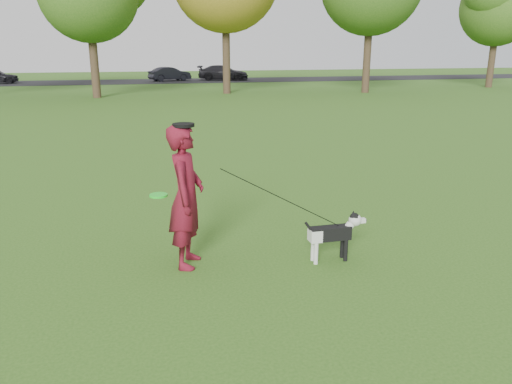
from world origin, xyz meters
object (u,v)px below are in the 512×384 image
object	(u,v)px
man	(186,197)
car_mid	(170,74)
dog	(335,232)
car_right	(223,73)

from	to	relation	value
man	car_mid	xyz separation A→B (m)	(2.74, 39.52, -0.34)
man	car_mid	size ratio (longest dim) A/B	0.52
dog	car_mid	xyz separation A→B (m)	(0.77, 39.87, 0.20)
dog	man	bearing A→B (deg)	169.97
man	car_right	distance (m)	40.24
car_mid	car_right	bearing A→B (deg)	-109.82
dog	car_mid	bearing A→B (deg)	88.89
man	dog	world-z (taller)	man
car_mid	dog	bearing A→B (deg)	159.07
man	dog	size ratio (longest dim) A/B	2.11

